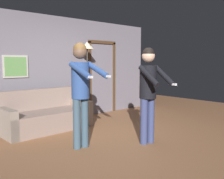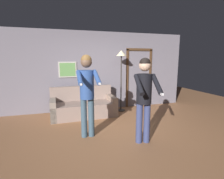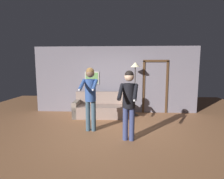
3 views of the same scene
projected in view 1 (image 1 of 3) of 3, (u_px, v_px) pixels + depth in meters
ground_plane at (114, 142)px, 4.63m from camera, size 12.00×12.00×0.00m
back_wall_assembly at (53, 69)px, 6.19m from camera, size 6.40×0.10×2.60m
couch at (46, 117)px, 5.45m from camera, size 1.92×0.91×0.87m
torchiere_lamp at (87, 55)px, 6.29m from camera, size 0.34×0.34×1.98m
person_standing_left at (81, 84)px, 4.18m from camera, size 0.44×0.73×1.79m
person_standing_right at (149, 86)px, 4.42m from camera, size 0.50×0.68×1.72m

